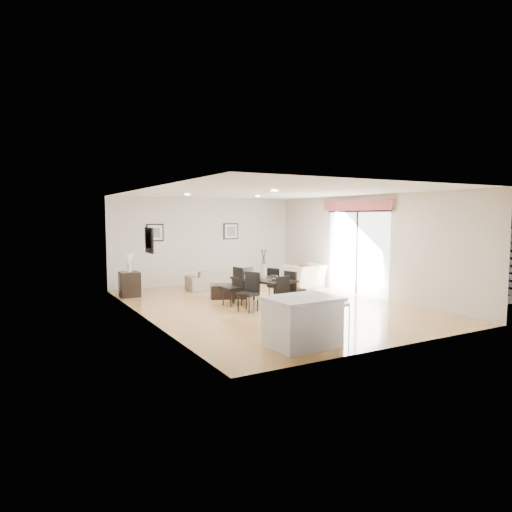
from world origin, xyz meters
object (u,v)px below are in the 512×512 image
dining_chair_wnear (250,289)px  dining_chair_wfar (235,284)px  side_table (130,284)px  sofa (221,279)px  dining_chair_efar (276,283)px  dining_chair_foot (245,281)px  bar_stool (341,308)px  dining_table (264,281)px  coffee_table (228,291)px  armchair (305,276)px  kitchen_island (302,321)px  dining_chair_head (286,293)px  dining_chair_enear (293,287)px

dining_chair_wnear → dining_chair_wfar: size_ratio=0.97×
side_table → sofa: bearing=1.6°
dining_chair_efar → dining_chair_wnear: bearing=99.6°
dining_chair_foot → bar_stool: dining_chair_foot is taller
sofa → dining_table: 2.89m
dining_chair_wnear → coffee_table: dining_chair_wnear is taller
armchair → kitchen_island: 6.28m
dining_table → side_table: side_table is taller
sofa → dining_chair_wfar: 2.58m
dining_chair_head → coffee_table: size_ratio=0.91×
dining_chair_enear → side_table: (-3.05, 3.20, -0.14)m
dining_chair_wnear → dining_chair_efar: dining_chair_wnear is taller
dining_chair_head → dining_chair_foot: bearing=80.8°
sofa → coffee_table: bearing=76.1°
dining_chair_enear → dining_chair_efar: dining_chair_enear is taller
dining_chair_efar → dining_chair_foot: (-0.55, 0.62, -0.00)m
dining_chair_wnear → bar_stool: 2.91m
armchair → kitchen_island: bearing=48.1°
bar_stool → dining_chair_foot: bearing=85.1°
dining_chair_wnear → dining_chair_wfar: dining_chair_wfar is taller
armchair → dining_chair_enear: (-1.94, -2.25, 0.13)m
dining_table → coffee_table: size_ratio=1.93×
dining_chair_enear → coffee_table: bearing=12.9°
dining_table → dining_chair_efar: dining_chair_efar is taller
dining_chair_wnear → dining_chair_head: bearing=18.3°
armchair → dining_chair_foot: dining_chair_foot is taller
dining_chair_wfar → side_table: 3.07m
armchair → side_table: armchair is taller
armchair → dining_chair_wnear: 3.78m
coffee_table → dining_chair_wnear: bearing=-79.3°
dining_chair_wfar → coffee_table: (0.26, 0.95, -0.33)m
dining_chair_wnear → dining_chair_enear: dining_chair_wnear is taller
bar_stool → side_table: bearing=109.5°
dining_chair_wfar → dining_chair_efar: bearing=80.7°
sofa → dining_chair_enear: 3.30m
dining_table → dining_chair_wfar: bearing=131.5°
dining_table → dining_chair_foot: 1.00m
dining_chair_enear → dining_chair_foot: 1.50m
dining_chair_wnear → side_table: size_ratio=1.32×
dining_chair_head → sofa: bearing=78.6°
dining_chair_efar → dining_chair_foot: dining_chair_efar is taller
armchair → kitchen_island: kitchen_island is taller
dining_chair_wfar → bar_stool: size_ratio=1.40×
side_table → bar_stool: bearing=-70.5°
dining_chair_efar → dining_chair_head: (-0.58, -1.36, -0.01)m
dining_chair_wnear → dining_chair_efar: size_ratio=1.05×
coffee_table → kitchen_island: size_ratio=0.73×
dining_chair_efar → dining_chair_wfar: bearing=64.7°
side_table → bar_stool: 6.43m
armchair → side_table: 5.09m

